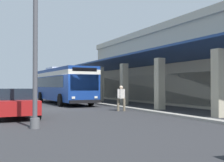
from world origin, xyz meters
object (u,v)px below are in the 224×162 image
(transit_bus, at_px, (62,83))
(lot_light_pole, at_px, (35,30))
(parked_sedan_red, at_px, (13,103))
(pedestrian, at_px, (121,97))
(potted_palm, at_px, (92,93))

(transit_bus, xyz_separation_m, lot_light_pole, (14.86, -4.92, 1.88))
(transit_bus, distance_m, parked_sedan_red, 11.81)
(pedestrian, bearing_deg, transit_bus, -171.39)
(potted_palm, distance_m, lot_light_pole, 21.29)
(lot_light_pole, bearing_deg, potted_palm, 153.92)
(parked_sedan_red, relative_size, lot_light_pole, 0.65)
(parked_sedan_red, distance_m, potted_palm, 17.49)
(transit_bus, bearing_deg, parked_sedan_red, -26.66)
(transit_bus, xyz_separation_m, pedestrian, (9.30, 1.41, -0.95))
(potted_palm, xyz_separation_m, lot_light_pole, (18.94, -9.27, 2.94))
(pedestrian, relative_size, lot_light_pole, 0.23)
(potted_palm, height_order, lot_light_pole, lot_light_pole)
(lot_light_pole, bearing_deg, pedestrian, 131.29)
(parked_sedan_red, height_order, lot_light_pole, lot_light_pole)
(parked_sedan_red, bearing_deg, lot_light_pole, 4.72)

